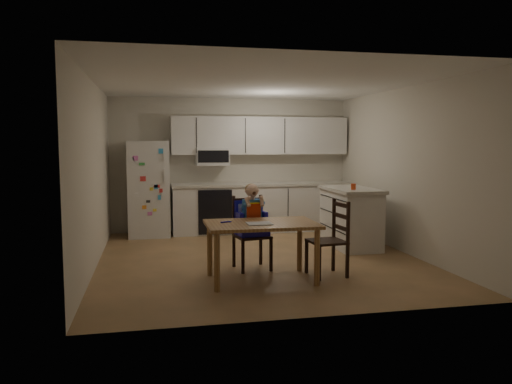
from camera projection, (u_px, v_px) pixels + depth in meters
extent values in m
cube|color=brown|center=(259.00, 259.00, 7.21)|extent=(4.50, 5.00, 0.01)
cube|color=beige|center=(231.00, 165.00, 9.52)|extent=(4.50, 0.02, 2.50)
cube|color=beige|center=(94.00, 174.00, 6.62)|extent=(0.02, 5.00, 2.50)
cube|color=beige|center=(404.00, 170.00, 7.54)|extent=(0.02, 5.00, 2.50)
cube|color=white|center=(259.00, 83.00, 6.96)|extent=(4.50, 5.00, 0.01)
cube|color=silver|center=(149.00, 189.00, 8.90)|extent=(0.72, 0.70, 1.70)
cube|color=silver|center=(262.00, 209.00, 9.41)|extent=(3.34, 0.60, 0.86)
cube|color=beige|center=(262.00, 184.00, 9.36)|extent=(3.37, 0.62, 0.05)
cube|color=black|center=(215.00, 212.00, 8.92)|extent=(0.60, 0.02, 0.80)
cube|color=silver|center=(260.00, 136.00, 9.41)|extent=(3.34, 0.34, 0.70)
cube|color=silver|center=(212.00, 156.00, 9.23)|extent=(0.60, 0.38, 0.33)
cube|color=silver|center=(350.00, 219.00, 8.01)|extent=(0.61, 1.22, 0.90)
cube|color=beige|center=(351.00, 189.00, 7.96)|extent=(0.67, 1.29, 0.05)
cylinder|color=#C33A13|center=(353.00, 187.00, 7.65)|extent=(0.08, 0.08, 0.09)
cube|color=brown|center=(261.00, 224.00, 5.99)|extent=(1.32, 0.85, 0.04)
cylinder|color=brown|center=(217.00, 262.00, 5.56)|extent=(0.07, 0.07, 0.67)
cylinder|color=brown|center=(210.00, 249.00, 6.24)|extent=(0.07, 0.07, 0.67)
cylinder|color=brown|center=(317.00, 257.00, 5.80)|extent=(0.07, 0.07, 0.67)
cylinder|color=brown|center=(300.00, 245.00, 6.48)|extent=(0.07, 0.07, 0.67)
cube|color=#BDBCC2|center=(259.00, 224.00, 5.88)|extent=(0.29, 0.25, 0.01)
cylinder|color=#1511AA|center=(225.00, 222.00, 5.99)|extent=(0.12, 0.06, 0.02)
cube|color=black|center=(252.00, 236.00, 6.57)|extent=(0.48, 0.48, 0.03)
cube|color=black|center=(243.00, 257.00, 6.34)|extent=(0.04, 0.04, 0.43)
cube|color=black|center=(234.00, 251.00, 6.71)|extent=(0.04, 0.04, 0.43)
cube|color=black|center=(271.00, 255.00, 6.47)|extent=(0.04, 0.04, 0.43)
cube|color=black|center=(261.00, 249.00, 6.84)|extent=(0.04, 0.04, 0.43)
cube|color=black|center=(247.00, 214.00, 6.72)|extent=(0.43, 0.09, 0.51)
cube|color=#1511AA|center=(252.00, 231.00, 6.56)|extent=(0.43, 0.39, 0.10)
cube|color=#1511AA|center=(249.00, 213.00, 6.67)|extent=(0.39, 0.11, 0.34)
cube|color=#6572F2|center=(253.00, 227.00, 6.54)|extent=(0.33, 0.30, 0.02)
cube|color=#2B5297|center=(252.00, 209.00, 6.54)|extent=(0.24, 0.17, 0.26)
cube|color=red|center=(253.00, 211.00, 6.48)|extent=(0.19, 0.04, 0.20)
sphere|color=beige|center=(252.00, 191.00, 6.51)|extent=(0.19, 0.19, 0.17)
ellipsoid|color=olive|center=(252.00, 189.00, 6.51)|extent=(0.19, 0.18, 0.14)
cube|color=black|center=(327.00, 241.00, 6.24)|extent=(0.46, 0.46, 0.03)
cube|color=black|center=(307.00, 257.00, 6.38)|extent=(0.04, 0.04, 0.42)
cube|color=black|center=(333.00, 255.00, 6.50)|extent=(0.04, 0.04, 0.42)
cube|color=black|center=(319.00, 264.00, 6.02)|extent=(0.04, 0.04, 0.42)
cube|color=black|center=(347.00, 261.00, 6.14)|extent=(0.04, 0.04, 0.42)
cube|color=black|center=(341.00, 220.00, 6.27)|extent=(0.08, 0.42, 0.50)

